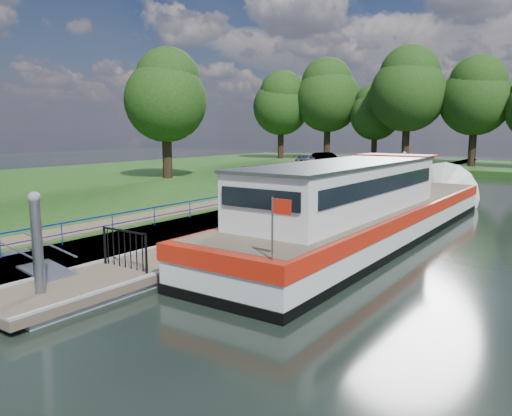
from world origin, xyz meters
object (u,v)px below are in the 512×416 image
Objects in this scene: pontoon at (306,221)px; car_c at (306,160)px; barge at (375,211)px; car_b at (326,159)px; car_a at (358,162)px.

pontoon is 7.54× the size of car_c.
car_c is at bearing 119.37° from pontoon.
barge is 29.42m from car_b.
pontoon is at bearing 169.98° from barge.
pontoon is at bearing -55.00° from car_a.
barge reaches higher than car_c.
barge is at bearing -48.16° from car_a.
pontoon is 7.40× the size of car_b.
barge is (3.60, -0.64, 0.90)m from pontoon.
pontoon is 1.42× the size of barge.
car_a is 3.81m from car_b.
car_a is at bearing 169.83° from car_c.
car_c is (-5.39, -0.40, 0.01)m from car_a.
car_c is (-13.20, 23.45, 1.23)m from pontoon.
car_b reaches higher than car_a.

